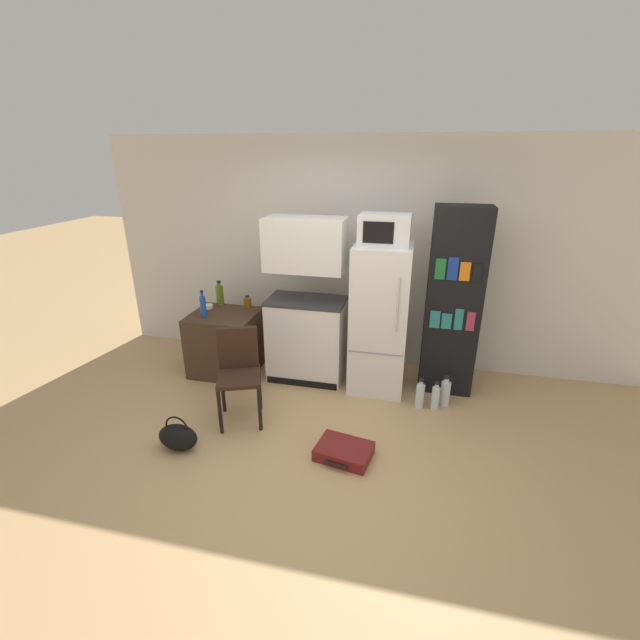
{
  "coord_description": "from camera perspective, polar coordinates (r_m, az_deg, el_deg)",
  "views": [
    {
      "loc": [
        0.75,
        -2.93,
        2.48
      ],
      "look_at": [
        -0.13,
        0.85,
        0.92
      ],
      "focal_mm": 24.0,
      "sensor_mm": 36.0,
      "label": 1
    }
  ],
  "objects": [
    {
      "name": "suitcase_large_flat",
      "position": [
        3.87,
        3.2,
        -17.08
      ],
      "size": [
        0.51,
        0.42,
        0.11
      ],
      "rotation": [
        0.0,
        0.0,
        -0.18
      ],
      "color": "maroon",
      "rests_on": "ground_plane"
    },
    {
      "name": "wall_back",
      "position": [
        5.1,
        6.58,
        8.54
      ],
      "size": [
        6.4,
        0.1,
        2.64
      ],
      "color": "silver",
      "rests_on": "ground_plane"
    },
    {
      "name": "water_bottle_middle",
      "position": [
        4.56,
        13.19,
        -9.74
      ],
      "size": [
        0.09,
        0.09,
        0.33
      ],
      "color": "silver",
      "rests_on": "ground_plane"
    },
    {
      "name": "bottle_olive_oil",
      "position": [
        5.28,
        -13.22,
        3.27
      ],
      "size": [
        0.09,
        0.09,
        0.3
      ],
      "color": "#566619",
      "rests_on": "side_table"
    },
    {
      "name": "microwave",
      "position": [
        4.31,
        8.61,
        11.82
      ],
      "size": [
        0.5,
        0.35,
        0.3
      ],
      "color": "silver",
      "rests_on": "refrigerator"
    },
    {
      "name": "bookshelf",
      "position": [
        4.63,
        17.32,
        2.1
      ],
      "size": [
        0.55,
        0.33,
        1.99
      ],
      "color": "black",
      "rests_on": "ground_plane"
    },
    {
      "name": "handbag",
      "position": [
        4.1,
        -18.41,
        -14.55
      ],
      "size": [
        0.36,
        0.2,
        0.33
      ],
      "color": "black",
      "rests_on": "ground_plane"
    },
    {
      "name": "chair",
      "position": [
        4.18,
        -10.78,
        -6.09
      ],
      "size": [
        0.52,
        0.52,
        0.91
      ],
      "rotation": [
        0.0,
        0.0,
        0.36
      ],
      "color": "black",
      "rests_on": "ground_plane"
    },
    {
      "name": "bottle_blue_soda",
      "position": [
        4.94,
        -15.33,
        1.82
      ],
      "size": [
        0.07,
        0.07,
        0.31
      ],
      "color": "#1E47A3",
      "rests_on": "side_table"
    },
    {
      "name": "bowl",
      "position": [
        5.25,
        -14.77,
        1.75
      ],
      "size": [
        0.13,
        0.13,
        0.04
      ],
      "color": "silver",
      "rests_on": "side_table"
    },
    {
      "name": "kitchen_hutch",
      "position": [
        4.73,
        -1.84,
        1.43
      ],
      "size": [
        0.86,
        0.51,
        1.83
      ],
      "color": "white",
      "rests_on": "ground_plane"
    },
    {
      "name": "bottle_amber_beer",
      "position": [
        5.14,
        -9.65,
        2.3
      ],
      "size": [
        0.09,
        0.09,
        0.15
      ],
      "color": "brown",
      "rests_on": "side_table"
    },
    {
      "name": "side_table",
      "position": [
        5.16,
        -12.49,
        -2.95
      ],
      "size": [
        0.74,
        0.66,
        0.72
      ],
      "color": "#422D1E",
      "rests_on": "ground_plane"
    },
    {
      "name": "ground_plane",
      "position": [
        3.91,
        -1.07,
        -17.5
      ],
      "size": [
        24.0,
        24.0,
        0.0
      ],
      "primitive_type": "plane",
      "color": "tan"
    },
    {
      "name": "water_bottle_front",
      "position": [
        4.66,
        16.36,
        -9.28
      ],
      "size": [
        0.1,
        0.1,
        0.34
      ],
      "color": "silver",
      "rests_on": "ground_plane"
    },
    {
      "name": "refrigerator",
      "position": [
        4.57,
        7.96,
        0.05
      ],
      "size": [
        0.59,
        0.61,
        1.6
      ],
      "color": "white",
      "rests_on": "ground_plane"
    },
    {
      "name": "water_bottle_back",
      "position": [
        4.56,
        15.14,
        -9.96
      ],
      "size": [
        0.08,
        0.08,
        0.32
      ],
      "color": "silver",
      "rests_on": "ground_plane"
    }
  ]
}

